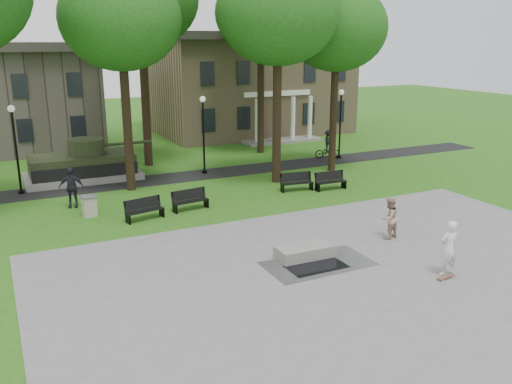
# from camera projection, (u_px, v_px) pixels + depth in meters

# --- Properties ---
(ground) EXTENTS (120.00, 120.00, 0.00)m
(ground) POSITION_uv_depth(u_px,v_px,m) (299.00, 237.00, 22.70)
(ground) COLOR #1E5D16
(ground) RESTS_ON ground
(plaza) EXTENTS (22.00, 16.00, 0.02)m
(plaza) POSITION_uv_depth(u_px,v_px,m) (374.00, 283.00, 18.38)
(plaza) COLOR gray
(plaza) RESTS_ON ground
(footpath) EXTENTS (44.00, 2.60, 0.01)m
(footpath) POSITION_uv_depth(u_px,v_px,m) (199.00, 175.00, 33.06)
(footpath) COLOR black
(footpath) RESTS_ON ground
(building_right) EXTENTS (17.00, 12.00, 8.60)m
(building_right) POSITION_uv_depth(u_px,v_px,m) (248.00, 82.00, 48.23)
(building_right) COLOR #9E8460
(building_right) RESTS_ON ground
(tree_1) EXTENTS (6.20, 6.20, 11.63)m
(tree_1) POSITION_uv_depth(u_px,v_px,m) (120.00, 20.00, 27.43)
(tree_1) COLOR black
(tree_1) RESTS_ON ground
(tree_2) EXTENTS (6.60, 6.60, 12.16)m
(tree_2) POSITION_uv_depth(u_px,v_px,m) (278.00, 14.00, 29.00)
(tree_2) COLOR black
(tree_2) RESTS_ON ground
(tree_3) EXTENTS (6.00, 6.00, 11.19)m
(tree_3) POSITION_uv_depth(u_px,v_px,m) (337.00, 29.00, 31.97)
(tree_3) COLOR black
(tree_3) RESTS_ON ground
(tree_5) EXTENTS (6.40, 6.40, 12.44)m
(tree_5) POSITION_uv_depth(u_px,v_px,m) (261.00, 14.00, 37.09)
(tree_5) COLOR black
(tree_5) RESTS_ON ground
(lamp_left) EXTENTS (0.36, 0.36, 4.73)m
(lamp_left) POSITION_uv_depth(u_px,v_px,m) (15.00, 142.00, 28.32)
(lamp_left) COLOR black
(lamp_left) RESTS_ON ground
(lamp_mid) EXTENTS (0.36, 0.36, 4.73)m
(lamp_mid) POSITION_uv_depth(u_px,v_px,m) (203.00, 128.00, 32.78)
(lamp_mid) COLOR black
(lamp_mid) RESTS_ON ground
(lamp_right) EXTENTS (0.36, 0.36, 4.73)m
(lamp_right) POSITION_uv_depth(u_px,v_px,m) (340.00, 118.00, 37.03)
(lamp_right) COLOR black
(lamp_right) RESTS_ON ground
(tank_monument) EXTENTS (7.45, 3.40, 2.40)m
(tank_monument) POSITION_uv_depth(u_px,v_px,m) (83.00, 165.00, 31.82)
(tank_monument) COLOR gray
(tank_monument) RESTS_ON ground
(puddle) EXTENTS (2.20, 1.20, 0.00)m
(puddle) POSITION_uv_depth(u_px,v_px,m) (316.00, 267.00, 19.67)
(puddle) COLOR black
(puddle) RESTS_ON plaza
(concrete_block) EXTENTS (2.22, 1.06, 0.45)m
(concrete_block) POSITION_uv_depth(u_px,v_px,m) (305.00, 252.00, 20.46)
(concrete_block) COLOR gray
(concrete_block) RESTS_ON plaza
(skateboard) EXTENTS (0.80, 0.31, 0.07)m
(skateboard) POSITION_uv_depth(u_px,v_px,m) (446.00, 277.00, 18.69)
(skateboard) COLOR brown
(skateboard) RESTS_ON plaza
(skateboarder) EXTENTS (0.75, 0.52, 1.98)m
(skateboarder) POSITION_uv_depth(u_px,v_px,m) (449.00, 248.00, 18.75)
(skateboarder) COLOR silver
(skateboarder) RESTS_ON plaza
(friend_watching) EXTENTS (0.99, 0.86, 1.76)m
(friend_watching) POSITION_uv_depth(u_px,v_px,m) (389.00, 218.00, 22.26)
(friend_watching) COLOR tan
(friend_watching) RESTS_ON plaza
(pedestrian_walker) EXTENTS (1.27, 0.83, 2.01)m
(pedestrian_walker) POSITION_uv_depth(u_px,v_px,m) (71.00, 187.00, 26.46)
(pedestrian_walker) COLOR black
(pedestrian_walker) RESTS_ON ground
(cyclist) EXTENTS (1.84, 1.21, 1.97)m
(cyclist) POSITION_uv_depth(u_px,v_px,m) (328.00, 147.00, 37.61)
(cyclist) COLOR black
(cyclist) RESTS_ON ground
(park_bench_0) EXTENTS (1.85, 0.89, 1.00)m
(park_bench_0) POSITION_uv_depth(u_px,v_px,m) (144.00, 209.00, 24.75)
(park_bench_0) COLOR black
(park_bench_0) RESTS_ON ground
(park_bench_1) EXTENTS (1.84, 0.77, 1.00)m
(park_bench_1) POSITION_uv_depth(u_px,v_px,m) (190.00, 199.00, 26.19)
(park_bench_1) COLOR black
(park_bench_1) RESTS_ON ground
(park_bench_2) EXTENTS (1.85, 0.77, 1.00)m
(park_bench_2) POSITION_uv_depth(u_px,v_px,m) (296.00, 181.00, 29.52)
(park_bench_2) COLOR black
(park_bench_2) RESTS_ON ground
(park_bench_3) EXTENTS (1.81, 0.57, 1.00)m
(park_bench_3) POSITION_uv_depth(u_px,v_px,m) (330.00, 180.00, 29.76)
(park_bench_3) COLOR black
(park_bench_3) RESTS_ON ground
(trash_bin) EXTENTS (0.69, 0.69, 0.96)m
(trash_bin) POSITION_uv_depth(u_px,v_px,m) (89.00, 206.00, 25.30)
(trash_bin) COLOR #A99E8B
(trash_bin) RESTS_ON ground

